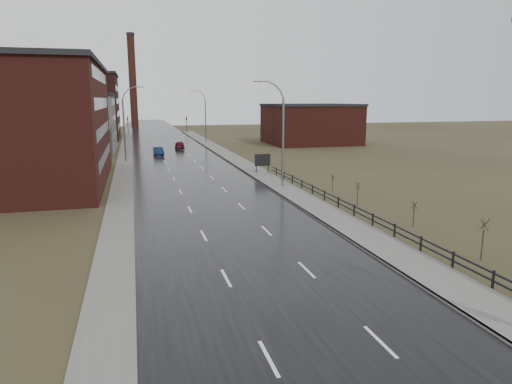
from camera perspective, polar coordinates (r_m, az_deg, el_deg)
road at (r=71.57m, az=-9.52°, el=3.80°), size 14.00×300.00×0.06m
sidewalk_right at (r=49.03m, az=3.47°, el=0.50°), size 3.20×180.00×0.18m
curb_right at (r=48.57m, az=1.77°, el=0.41°), size 0.16×180.00×0.18m
sidewalk_left at (r=71.26m, az=-16.11°, el=3.50°), size 2.40×260.00×0.12m
warehouse_mid at (r=89.44m, az=-22.47°, el=7.98°), size 16.32×20.40×10.50m
warehouse_far at (r=119.75m, az=-23.18°, el=9.81°), size 26.52×24.48×15.50m
building_right at (r=99.88m, az=6.83°, el=8.47°), size 18.36×16.32×8.50m
smokestack at (r=160.74m, az=-15.16°, el=13.29°), size 2.70×2.70×30.70m
streetlight_right_mid at (r=49.17m, az=3.07°, el=7.30°), size 3.36×0.28×11.35m
streetlight_left at (r=72.72m, az=-15.94°, el=8.24°), size 3.36×0.28×11.35m
streetlight_right_far at (r=101.83m, az=-6.50°, el=9.42°), size 3.36×0.28×11.35m
guardrail at (r=34.68m, az=14.95°, el=-3.47°), size 0.10×53.05×1.10m
shrub_c at (r=30.27m, az=26.50°, el=-5.20°), size 0.61×0.64×2.58m
shrub_d at (r=36.25m, az=19.12°, el=-2.53°), size 0.47×0.50×1.97m
shrub_e at (r=42.22m, az=12.59°, el=-0.11°), size 0.51×0.54×2.14m
shrub_f at (r=48.25m, az=9.56°, el=1.22°), size 0.43×0.46×1.80m
billboard at (r=58.49m, az=0.80°, el=3.94°), size 2.08×0.17×2.59m
traffic_light_left at (r=130.72m, az=-15.77°, el=8.97°), size 0.58×2.73×5.30m
traffic_light_right at (r=131.54m, az=-8.70°, el=9.28°), size 0.58×2.73×5.30m
car_near at (r=79.63m, az=-12.10°, el=4.96°), size 1.71×4.33×1.40m
car_far at (r=89.85m, az=-9.52°, el=5.82°), size 2.13×4.61×1.53m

